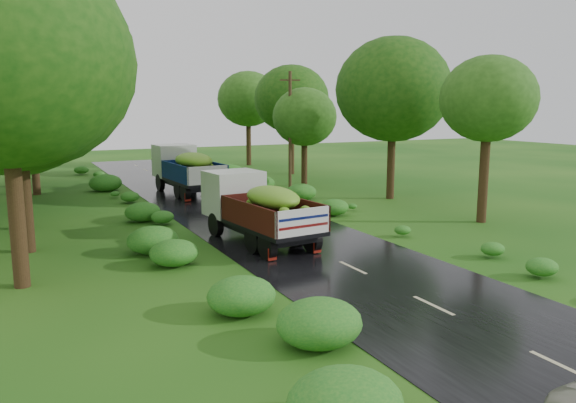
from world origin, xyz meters
TOP-DOWN VIEW (x-y plane):
  - ground at (0.00, 0.00)m, footprint 120.00×120.00m
  - road at (0.00, 5.00)m, footprint 6.50×80.00m
  - road_lines at (0.00, 6.00)m, footprint 0.12×69.60m
  - truck_near at (-1.45, 8.86)m, footprint 2.85×6.47m
  - truck_far at (-0.47, 22.23)m, footprint 2.86×6.99m
  - utility_pole at (6.30, 21.43)m, footprint 1.30×0.41m
  - trees_right at (9.32, 22.40)m, footprint 5.37×31.47m
  - shrubs at (0.00, 14.00)m, footprint 11.90×44.00m

SIDE VIEW (x-z plane):
  - ground at x=0.00m, z-range 0.00..0.00m
  - road at x=0.00m, z-range 0.00..0.02m
  - road_lines at x=0.00m, z-range 0.02..0.02m
  - shrubs at x=0.00m, z-range 0.00..0.70m
  - truck_near at x=-1.45m, z-range 0.17..2.81m
  - truck_far at x=-0.47m, z-range 0.19..3.07m
  - utility_pole at x=6.30m, z-range 0.11..7.62m
  - trees_right at x=9.32m, z-range 1.74..9.62m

